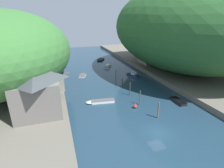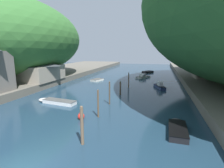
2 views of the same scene
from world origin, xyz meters
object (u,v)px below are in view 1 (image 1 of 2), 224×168
at_px(boat_white_cruiser, 99,101).
at_px(channel_buoy_near, 135,106).
at_px(right_bank_cottage, 149,57).
at_px(boat_far_upstream, 108,66).
at_px(waterfront_building, 37,90).
at_px(boat_cabin_cruiser, 177,100).
at_px(boathouse_shed, 48,78).
at_px(person_on_quay, 54,106).
at_px(boat_open_rowboat, 132,75).
at_px(boat_near_quay, 100,60).
at_px(boat_yellow_tender, 83,75).

height_order(boat_white_cruiser, channel_buoy_near, channel_buoy_near).
relative_size(right_bank_cottage, boat_far_upstream, 1.28).
height_order(waterfront_building, boat_white_cruiser, waterfront_building).
height_order(right_bank_cottage, boat_cabin_cruiser, right_bank_cottage).
bearing_deg(boathouse_shed, waterfront_building, -95.90).
xyz_separation_m(boat_white_cruiser, person_on_quay, (-9.64, -3.24, 2.03)).
bearing_deg(boat_open_rowboat, waterfront_building, -166.38).
distance_m(channel_buoy_near, person_on_quay, 16.35).
bearing_deg(right_bank_cottage, channel_buoy_near, -123.55).
height_order(boat_cabin_cruiser, boat_white_cruiser, boat_cabin_cruiser).
height_order(right_bank_cottage, boat_far_upstream, right_bank_cottage).
relative_size(right_bank_cottage, boat_near_quay, 1.38).
bearing_deg(person_on_quay, waterfront_building, 90.40).
height_order(waterfront_building, boat_far_upstream, waterfront_building).
relative_size(boat_cabin_cruiser, channel_buoy_near, 4.27).
height_order(boat_white_cruiser, boat_near_quay, boat_near_quay).
relative_size(boathouse_shed, boat_open_rowboat, 1.86).
bearing_deg(right_bank_cottage, waterfront_building, -144.45).
xyz_separation_m(boat_open_rowboat, person_on_quay, (-24.63, -18.67, 1.87)).
xyz_separation_m(right_bank_cottage, person_on_quay, (-35.54, -27.63, -1.34)).
bearing_deg(boathouse_shed, person_on_quay, -85.36).
bearing_deg(boat_open_rowboat, boat_near_quay, 79.76).
distance_m(waterfront_building, right_bank_cottage, 46.79).
relative_size(boat_white_cruiser, channel_buoy_near, 5.59).
bearing_deg(channel_buoy_near, boat_yellow_tender, 105.51).
relative_size(boat_open_rowboat, channel_buoy_near, 4.70).
distance_m(boathouse_shed, right_bank_cottage, 39.20).
height_order(boat_open_rowboat, boat_near_quay, boat_open_rowboat).
height_order(boat_open_rowboat, person_on_quay, person_on_quay).
relative_size(boat_far_upstream, boat_near_quay, 1.08).
bearing_deg(boat_near_quay, waterfront_building, 94.89).
bearing_deg(right_bank_cottage, boat_white_cruiser, -136.73).
height_order(boat_near_quay, person_on_quay, person_on_quay).
bearing_deg(boat_cabin_cruiser, boat_yellow_tender, 126.46).
height_order(right_bank_cottage, channel_buoy_near, right_bank_cottage).
bearing_deg(boathouse_shed, boat_white_cruiser, -44.31).
relative_size(boathouse_shed, boat_yellow_tender, 2.35).
bearing_deg(channel_buoy_near, boat_cabin_cruiser, -0.65).
bearing_deg(channel_buoy_near, boat_far_upstream, 82.89).
height_order(waterfront_building, channel_buoy_near, waterfront_building).
bearing_deg(right_bank_cottage, person_on_quay, -142.14).
height_order(waterfront_building, boat_near_quay, waterfront_building).
distance_m(boat_open_rowboat, channel_buoy_near, 21.95).
xyz_separation_m(boat_yellow_tender, channel_buoy_near, (6.99, -25.21, 0.21)).
distance_m(boat_far_upstream, channel_buoy_near, 33.74).
bearing_deg(boat_yellow_tender, right_bank_cottage, 27.57).
relative_size(channel_buoy_near, person_on_quay, 0.70).
xyz_separation_m(right_bank_cottage, boat_yellow_tender, (-26.37, -4.00, -3.39)).
xyz_separation_m(boat_far_upstream, boat_near_quay, (-0.05, 11.31, -0.04)).
xyz_separation_m(waterfront_building, channel_buoy_near, (18.66, -2.04, -5.38)).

